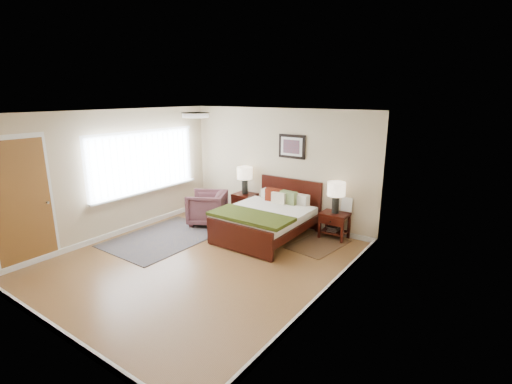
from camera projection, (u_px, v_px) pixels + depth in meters
floor at (201, 260)px, 6.39m from camera, size 5.00×5.00×0.00m
back_wall at (279, 167)px, 8.05m from camera, size 4.50×0.04×2.50m
front_wall at (41, 237)px, 4.09m from camera, size 4.50×0.04×2.50m
left_wall at (115, 174)px, 7.32m from camera, size 0.04×5.00×2.50m
right_wall at (325, 215)px, 4.82m from camera, size 0.04×5.00×2.50m
ceiling at (195, 113)px, 5.75m from camera, size 4.50×5.00×0.02m
window at (145, 163)px, 7.81m from camera, size 0.11×2.72×1.32m
door at (22, 203)px, 5.97m from camera, size 0.06×1.00×2.18m
ceil_fixture at (195, 115)px, 5.76m from camera, size 0.44×0.44×0.08m
bed at (268, 214)px, 7.32m from camera, size 1.58×1.89×1.02m
wall_art at (292, 147)px, 7.72m from camera, size 0.62×0.05×0.50m
nightstand_left at (244, 199)px, 8.47m from camera, size 0.48×0.44×0.58m
nightstand_right at (334, 222)px, 7.28m from camera, size 0.53×0.40×0.53m
lamp_left at (245, 175)px, 8.34m from camera, size 0.35×0.35×0.61m
lamp_right at (336, 192)px, 7.14m from camera, size 0.35×0.35×0.61m
armchair at (207, 208)px, 8.12m from camera, size 1.07×1.06×0.72m
rug_persian at (164, 238)px, 7.38m from camera, size 1.55×2.18×0.01m
rug_navy at (319, 244)px, 7.06m from camera, size 0.93×1.27×0.01m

